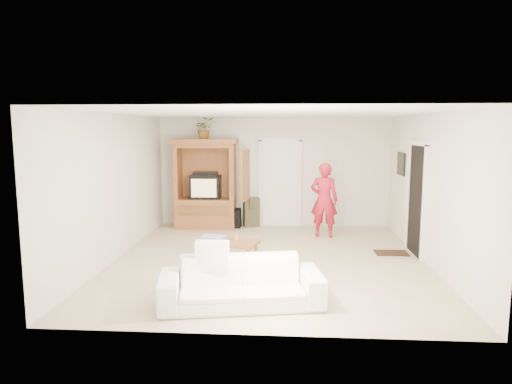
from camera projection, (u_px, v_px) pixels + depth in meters
The scene contains 19 objects.
floor at pixel (269, 260), 8.17m from camera, with size 6.00×6.00×0.00m, color tan.
ceiling at pixel (269, 113), 7.81m from camera, with size 6.00×6.00×0.00m, color white.
wall_back at pixel (274, 172), 10.96m from camera, with size 5.50×5.50×0.00m, color silver.
wall_front at pixel (259, 224), 5.03m from camera, with size 5.50×5.50×0.00m, color silver.
wall_left at pixel (116, 187), 8.17m from camera, with size 6.00×6.00×0.00m, color silver.
wall_right at pixel (429, 190), 7.81m from camera, with size 6.00×6.00×0.00m, color silver.
armoire at pixel (207, 190), 10.78m from camera, with size 1.82×1.14×2.10m.
door_back at pixel (280, 184), 10.96m from camera, with size 0.85×0.05×2.04m, color white.
doorway_right at pixel (417, 200), 8.45m from camera, with size 0.05×0.90×2.04m, color black.
framed_picture at pixel (401, 164), 9.65m from camera, with size 0.03×0.60×0.48m, color black.
doormat at pixel (391, 253), 8.61m from camera, with size 0.60×0.40×0.02m, color #382316.
plant at pixel (204, 128), 10.55m from camera, with size 0.44×0.38×0.49m, color #4C7238.
man at pixel (324, 200), 9.84m from camera, with size 0.59×0.39×1.62m, color #B3172A.
sofa at pixel (241, 282), 6.06m from camera, with size 2.14×0.84×0.63m, color white.
coffee_table at pixel (228, 244), 8.02m from camera, with size 1.14×0.80×0.38m.
towel at pixel (213, 238), 8.03m from camera, with size 0.38×0.28×0.08m, color #F150BC.
candle at pixel (236, 238), 8.05m from camera, with size 0.08×0.08×0.10m, color tan.
backpack_black at pixel (233, 218), 10.81m from camera, with size 0.36×0.21×0.45m, color black, non-canonical shape.
backpack_olive at pixel (251, 212), 10.98m from camera, with size 0.37×0.27×0.69m, color #47442B, non-canonical shape.
Camera 1 is at (0.30, -7.92, 2.34)m, focal length 32.00 mm.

